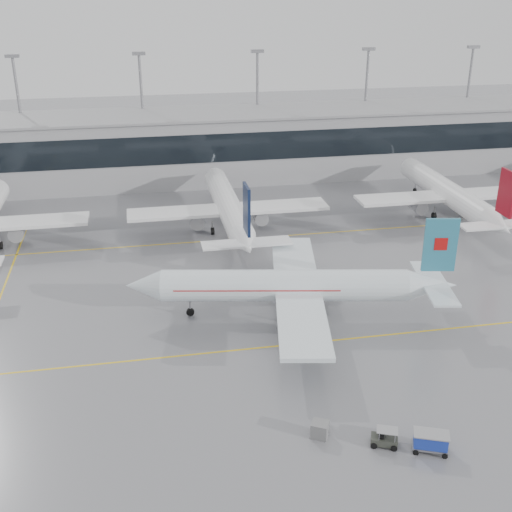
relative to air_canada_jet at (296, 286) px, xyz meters
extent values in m
plane|color=gray|center=(-3.32, -6.03, -3.66)|extent=(320.00, 320.00, 0.00)
cube|color=yellow|center=(-3.32, -6.03, -3.65)|extent=(120.00, 0.25, 0.01)
cube|color=yellow|center=(-3.32, 23.97, -3.65)|extent=(120.00, 0.25, 0.01)
cube|color=#98989B|center=(-3.32, 55.97, 2.34)|extent=(180.00, 15.00, 12.00)
cube|color=black|center=(-3.32, 48.42, 3.84)|extent=(180.00, 0.20, 5.00)
cube|color=gray|center=(-3.32, 55.97, 8.54)|extent=(182.00, 16.00, 0.40)
cylinder|color=gray|center=(-36.32, 61.97, 7.34)|extent=(0.50, 0.50, 22.00)
cube|color=gray|center=(-36.32, 61.97, 18.64)|extent=(2.40, 1.00, 0.60)
cylinder|color=gray|center=(-14.32, 61.97, 7.34)|extent=(0.50, 0.50, 22.00)
cube|color=gray|center=(-14.32, 61.97, 18.64)|extent=(2.40, 1.00, 0.60)
cylinder|color=gray|center=(7.68, 61.97, 7.34)|extent=(0.50, 0.50, 22.00)
cube|color=gray|center=(7.68, 61.97, 18.64)|extent=(2.40, 1.00, 0.60)
cylinder|color=gray|center=(29.68, 61.97, 7.34)|extent=(0.50, 0.50, 22.00)
cube|color=gray|center=(29.68, 61.97, 18.64)|extent=(2.40, 1.00, 0.60)
cylinder|color=gray|center=(51.68, 61.97, 7.34)|extent=(0.50, 0.50, 22.00)
cube|color=gray|center=(51.68, 61.97, 18.64)|extent=(2.40, 1.00, 0.60)
cylinder|color=white|center=(-1.26, 0.24, 0.08)|extent=(27.10, 8.45, 3.53)
cone|color=white|center=(-16.45, 3.10, 0.08)|extent=(4.58, 4.21, 3.53)
cone|color=white|center=(14.71, -2.77, 0.08)|extent=(6.16, 4.50, 3.53)
cube|color=white|center=(0.21, -0.04, -0.32)|extent=(10.31, 29.57, 0.45)
cube|color=white|center=(14.91, -2.81, 0.38)|extent=(4.83, 11.54, 0.25)
cube|color=teal|center=(15.11, -2.84, 4.86)|extent=(3.60, 1.01, 6.02)
cylinder|color=#9FA0A7|center=(-1.17, -4.66, -1.82)|extent=(3.93, 2.73, 2.10)
cylinder|color=#9FA0A7|center=(0.61, 4.77, -1.82)|extent=(3.93, 2.73, 2.10)
cylinder|color=gray|center=(-11.53, 2.17, -2.44)|extent=(0.20, 0.20, 1.52)
cylinder|color=black|center=(-11.53, 2.17, -3.21)|extent=(0.94, 0.46, 0.90)
cylinder|color=gray|center=(0.72, -2.78, -2.34)|extent=(0.24, 0.24, 1.52)
cylinder|color=black|center=(0.72, -2.78, -3.11)|extent=(1.16, 0.65, 1.10)
cylinder|color=gray|center=(1.68, 2.33, -2.34)|extent=(0.24, 0.24, 1.52)
cylinder|color=black|center=(1.68, 2.33, -3.11)|extent=(1.16, 0.65, 1.10)
cube|color=#B70F0F|center=(15.11, -2.84, 5.05)|extent=(1.46, 0.70, 1.40)
cube|color=#B70F0F|center=(-4.21, 0.79, 0.28)|extent=(18.35, 6.83, 0.12)
cone|color=white|center=(-38.32, 44.65, 0.14)|extent=(3.59, 4.00, 3.59)
cylinder|color=#9FA0A7|center=(-33.52, 27.97, -1.76)|extent=(2.10, 3.60, 2.10)
cylinder|color=gray|center=(-35.72, 26.47, -2.33)|extent=(0.24, 0.24, 1.56)
cylinder|color=black|center=(-35.72, 26.47, -3.11)|extent=(0.45, 1.10, 1.10)
cylinder|color=white|center=(-3.32, 28.97, 0.14)|extent=(3.59, 27.36, 3.59)
cone|color=white|center=(-3.32, 44.65, 0.14)|extent=(3.59, 4.00, 3.59)
cone|color=white|center=(-3.32, 12.49, 0.14)|extent=(3.59, 5.60, 3.59)
cube|color=white|center=(-3.32, 27.47, -0.26)|extent=(29.64, 5.00, 0.45)
cube|color=white|center=(-3.32, 12.29, 0.44)|extent=(11.40, 2.80, 0.25)
cube|color=#0D1836|center=(-3.32, 12.09, 5.00)|extent=(0.35, 3.60, 6.12)
cylinder|color=#9FA0A7|center=(-8.12, 27.97, -1.76)|extent=(2.10, 3.60, 2.10)
cylinder|color=#9FA0A7|center=(1.48, 27.97, -1.76)|extent=(2.10, 3.60, 2.10)
cylinder|color=gray|center=(-3.32, 39.65, -2.43)|extent=(0.20, 0.20, 1.56)
cylinder|color=black|center=(-3.32, 39.65, -3.21)|extent=(0.30, 0.90, 0.90)
cylinder|color=gray|center=(-5.92, 26.47, -2.33)|extent=(0.24, 0.24, 1.56)
cylinder|color=black|center=(-5.92, 26.47, -3.11)|extent=(0.45, 1.10, 1.10)
cylinder|color=gray|center=(-0.72, 26.47, -2.33)|extent=(0.24, 0.24, 1.56)
cylinder|color=black|center=(-0.72, 26.47, -3.11)|extent=(0.45, 1.10, 1.10)
cylinder|color=white|center=(31.68, 28.97, 0.14)|extent=(3.59, 27.36, 3.59)
cone|color=white|center=(31.68, 44.65, 0.14)|extent=(3.59, 4.00, 3.59)
cone|color=white|center=(31.68, 12.49, 0.14)|extent=(3.59, 5.60, 3.59)
cube|color=white|center=(31.68, 27.47, -0.26)|extent=(29.64, 5.00, 0.45)
cube|color=white|center=(31.68, 12.29, 0.44)|extent=(11.40, 2.80, 0.25)
cube|color=maroon|center=(31.68, 12.09, 5.00)|extent=(0.35, 3.60, 6.12)
cylinder|color=#9FA0A7|center=(26.88, 27.97, -1.76)|extent=(2.10, 3.60, 2.10)
cylinder|color=#9FA0A7|center=(36.48, 27.97, -1.76)|extent=(2.10, 3.60, 2.10)
cylinder|color=gray|center=(31.68, 39.65, -2.43)|extent=(0.20, 0.20, 1.56)
cylinder|color=black|center=(31.68, 39.65, -3.21)|extent=(0.30, 0.90, 0.90)
cylinder|color=gray|center=(29.08, 26.47, -2.33)|extent=(0.24, 0.24, 1.56)
cylinder|color=black|center=(29.08, 26.47, -3.11)|extent=(0.45, 1.10, 1.10)
cylinder|color=gray|center=(34.28, 26.47, -2.33)|extent=(0.24, 0.24, 1.56)
cylinder|color=black|center=(34.28, 26.47, -3.11)|extent=(0.45, 1.10, 1.10)
cube|color=#32352E|center=(1.76, -22.56, -3.17)|extent=(2.40, 1.86, 0.62)
cube|color=gray|center=(1.92, -22.63, -2.13)|extent=(1.99, 1.70, 0.05)
cube|color=black|center=(1.51, -22.46, -2.77)|extent=(0.68, 0.82, 0.35)
cylinder|color=gray|center=(3.24, -23.16, -3.21)|extent=(1.01, 0.46, 0.07)
cylinder|color=gray|center=(1.16, -22.85, -2.55)|extent=(0.07, 0.07, 0.80)
cylinder|color=gray|center=(1.53, -21.95, -2.55)|extent=(0.07, 0.07, 0.80)
cylinder|color=gray|center=(2.31, -23.31, -2.55)|extent=(0.07, 0.07, 0.80)
cylinder|color=gray|center=(2.68, -22.41, -2.55)|extent=(0.07, 0.07, 0.80)
cylinder|color=black|center=(0.80, -22.80, -3.39)|extent=(0.56, 0.36, 0.53)
cylinder|color=black|center=(1.23, -21.73, -3.39)|extent=(0.56, 0.36, 0.53)
cylinder|color=black|center=(2.28, -23.39, -3.39)|extent=(0.56, 0.36, 0.53)
cylinder|color=black|center=(2.71, -22.33, -3.39)|extent=(0.56, 0.36, 0.53)
cube|color=gray|center=(5.10, -23.90, -3.24)|extent=(3.11, 2.33, 0.17)
cube|color=#1B34A9|center=(5.10, -23.90, -2.59)|extent=(2.90, 2.18, 1.12)
cube|color=gray|center=(5.10, -23.90, -1.98)|extent=(3.14, 2.42, 0.09)
cylinder|color=black|center=(3.80, -24.14, -3.42)|extent=(0.49, 0.33, 0.46)
cylinder|color=black|center=(4.32, -22.84, -3.42)|extent=(0.49, 0.33, 0.46)
cylinder|color=black|center=(5.87, -24.97, -3.42)|extent=(0.49, 0.33, 0.46)
cylinder|color=black|center=(6.39, -23.67, -3.42)|extent=(0.49, 0.33, 0.46)
cube|color=slate|center=(-3.05, -20.52, -2.98)|extent=(1.79, 1.75, 1.35)
camera|label=1|loc=(-16.23, -61.43, 30.98)|focal=45.00mm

